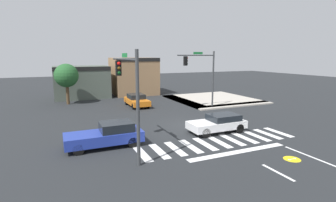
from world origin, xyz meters
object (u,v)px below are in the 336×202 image
(car_orange, at_px, (137,100))
(car_blue, at_px, (107,135))
(traffic_signal_southwest, at_px, (128,84))
(car_white, at_px, (218,123))
(roadside_tree, at_px, (66,76))
(traffic_signal_northeast, at_px, (202,70))

(car_orange, xyz_separation_m, car_blue, (-5.54, -11.86, 0.04))
(traffic_signal_southwest, distance_m, car_white, 8.16)
(roadside_tree, bearing_deg, car_blue, -84.65)
(traffic_signal_northeast, bearing_deg, roadside_tree, -32.99)
(traffic_signal_northeast, height_order, roadside_tree, traffic_signal_northeast)
(traffic_signal_northeast, distance_m, traffic_signal_southwest, 14.32)
(roadside_tree, bearing_deg, traffic_signal_southwest, -82.14)
(car_white, xyz_separation_m, roadside_tree, (-9.76, 16.60, 2.67))
(traffic_signal_northeast, height_order, traffic_signal_southwest, traffic_signal_northeast)
(car_orange, xyz_separation_m, car_white, (2.68, -12.09, -0.01))
(traffic_signal_southwest, bearing_deg, car_orange, -18.53)
(traffic_signal_northeast, relative_size, car_orange, 1.43)
(car_blue, bearing_deg, traffic_signal_northeast, -145.80)
(traffic_signal_northeast, xyz_separation_m, car_blue, (-11.56, -7.86, -3.47))
(car_blue, distance_m, roadside_tree, 16.64)
(car_white, height_order, roadside_tree, roadside_tree)
(traffic_signal_northeast, height_order, car_orange, traffic_signal_northeast)
(traffic_signal_northeast, bearing_deg, car_orange, -33.58)
(traffic_signal_southwest, bearing_deg, traffic_signal_northeast, -47.71)
(car_white, relative_size, roadside_tree, 0.90)
(traffic_signal_southwest, relative_size, roadside_tree, 1.25)
(traffic_signal_southwest, distance_m, car_blue, 3.93)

